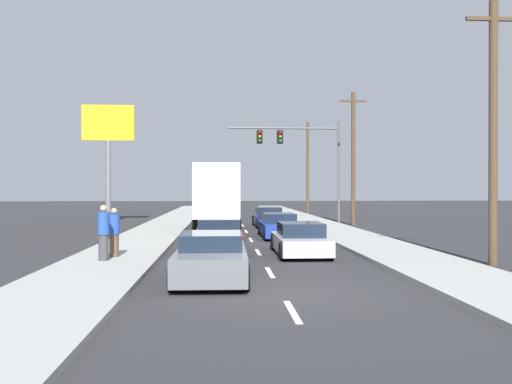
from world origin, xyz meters
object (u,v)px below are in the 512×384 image
object	(u,v)px
car_navy	(268,218)
pedestrian_mid_block	(104,233)
car_blue	(279,226)
pedestrian_near_corner	(114,232)
car_gray	(212,258)
traffic_signal_mast	(294,147)
utility_pole_near	(493,129)
utility_pole_far	(308,167)
box_truck	(217,195)
roadside_billboard	(108,140)
car_maroon	(219,236)
car_silver	(300,240)
utility_pole_mid	(353,157)

from	to	relation	value
car_navy	pedestrian_mid_block	distance (m)	18.21
car_blue	pedestrian_near_corner	xyz separation A→B (m)	(-6.58, -8.34, 0.41)
car_gray	car_navy	xyz separation A→B (m)	(3.31, 19.87, -0.00)
traffic_signal_mast	utility_pole_near	bearing A→B (deg)	-81.30
car_navy	utility_pole_far	world-z (taller)	utility_pole_far
box_truck	car_gray	bearing A→B (deg)	-90.05
car_blue	car_gray	bearing A→B (deg)	-104.49
utility_pole_near	pedestrian_near_corner	distance (m)	13.01
traffic_signal_mast	roadside_billboard	size ratio (longest dim) A/B	0.98
car_maroon	car_silver	world-z (taller)	car_maroon
traffic_signal_mast	utility_pole_far	world-z (taller)	utility_pole_far
box_truck	traffic_signal_mast	xyz separation A→B (m)	(5.61, 8.97, 3.44)
car_gray	box_truck	bearing A→B (deg)	89.95
pedestrian_near_corner	car_blue	bearing A→B (deg)	51.72
pedestrian_mid_block	car_gray	bearing A→B (deg)	-40.22
utility_pole_near	car_maroon	bearing A→B (deg)	154.04
traffic_signal_mast	utility_pole_near	world-z (taller)	utility_pole_near
box_truck	utility_pole_far	size ratio (longest dim) A/B	0.82
car_gray	traffic_signal_mast	bearing A→B (deg)	76.93
car_gray	roadside_billboard	world-z (taller)	roadside_billboard
car_silver	roadside_billboard	bearing A→B (deg)	119.99
utility_pole_near	roadside_billboard	size ratio (longest dim) A/B	1.00
utility_pole_mid	utility_pole_near	bearing A→B (deg)	-90.60
traffic_signal_mast	pedestrian_mid_block	size ratio (longest dim) A/B	4.61
roadside_billboard	traffic_signal_mast	bearing A→B (deg)	-0.39
utility_pole_mid	traffic_signal_mast	bearing A→B (deg)	138.25
utility_pole_mid	pedestrian_near_corner	size ratio (longest dim) A/B	5.41
car_silver	utility_pole_near	distance (m)	7.61
car_navy	utility_pole_mid	distance (m)	7.25
traffic_signal_mast	pedestrian_mid_block	bearing A→B (deg)	-113.39
utility_pole_near	utility_pole_mid	world-z (taller)	utility_pole_mid
traffic_signal_mast	car_blue	bearing A→B (deg)	-101.59
box_truck	utility_pole_far	bearing A→B (deg)	68.70
utility_pole_far	utility_pole_near	bearing A→B (deg)	-89.76
car_silver	traffic_signal_mast	bearing A→B (deg)	82.73
box_truck	car_maroon	size ratio (longest dim) A/B	1.61
utility_pole_far	pedestrian_mid_block	bearing A→B (deg)	-109.56
car_silver	utility_pole_near	world-z (taller)	utility_pole_near
car_gray	pedestrian_mid_block	distance (m)	4.67
car_maroon	car_navy	world-z (taller)	car_maroon
box_truck	car_silver	size ratio (longest dim) A/B	1.74
box_truck	utility_pole_mid	bearing A→B (deg)	32.14
box_truck	car_gray	size ratio (longest dim) A/B	1.64
car_silver	roadside_billboard	xyz separation A→B (m)	(-11.05, 19.16, 5.44)
car_blue	pedestrian_near_corner	world-z (taller)	pedestrian_near_corner
box_truck	car_gray	distance (m)	15.32
box_truck	car_navy	distance (m)	5.89
traffic_signal_mast	car_maroon	bearing A→B (deg)	-107.07
utility_pole_near	roadside_billboard	world-z (taller)	utility_pole_near
car_silver	utility_pole_mid	size ratio (longest dim) A/B	0.47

